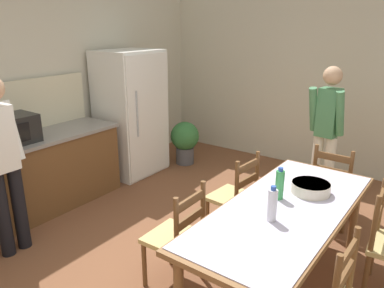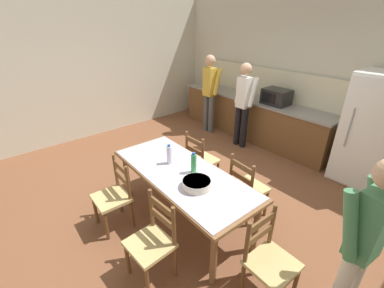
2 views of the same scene
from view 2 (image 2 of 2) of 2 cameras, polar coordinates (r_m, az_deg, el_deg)
The scene contains 19 objects.
ground_plane at distance 4.10m, azimuth 2.27°, elevation -10.30°, with size 8.32×8.32×0.00m, color brown.
wall_back at distance 5.55m, azimuth 24.06°, elevation 13.83°, with size 6.52×0.12×2.90m, color beige.
wall_left at distance 6.18m, azimuth -19.02°, elevation 15.73°, with size 0.12×5.20×2.90m, color beige.
kitchen_counter at distance 5.89m, azimuth 12.92°, elevation 5.85°, with size 3.63×0.66×0.89m.
counter_splashback at distance 5.93m, azimuth 15.57°, elevation 13.20°, with size 3.59×0.03×0.60m, color beige.
refrigerator at distance 4.79m, azimuth 35.59°, elevation 2.15°, with size 0.85×0.73×1.76m.
microwave at distance 5.39m, azimuth 18.22°, elevation 9.94°, with size 0.50×0.39×0.30m.
dining_table at distance 3.21m, azimuth -2.29°, elevation -7.29°, with size 2.09×0.89×0.75m.
bottle_near_centre at distance 3.28m, azimuth -5.07°, elevation -2.37°, with size 0.07×0.07×0.27m.
bottle_off_centre at distance 3.08m, azimuth 0.37°, elevation -4.31°, with size 0.07×0.07×0.27m.
serving_bowl at distance 2.87m, azimuth 1.03°, elevation -8.73°, with size 0.32×0.32×0.09m.
chair_side_near_right at distance 2.76m, azimuth -8.73°, elevation -20.62°, with size 0.44×0.42×0.91m.
chair_side_far_left at distance 4.02m, azimuth 1.96°, elevation -3.61°, with size 0.42×0.40×0.91m.
chair_side_far_right at distance 3.48m, azimuth 12.10°, elevation -9.49°, with size 0.45×0.43×0.91m.
chair_head_end at distance 2.68m, azimuth 16.70°, elevation -23.57°, with size 0.41×0.43×0.91m.
chair_side_near_left at distance 3.41m, azimuth -16.94°, elevation -11.01°, with size 0.43×0.41×0.91m.
person_at_sink at distance 5.87m, azimuth 3.92°, elevation 11.80°, with size 0.44×0.30×1.74m.
person_at_counter at distance 5.22m, azimuth 11.34°, elevation 9.22°, with size 0.43×0.29×1.69m.
person_by_table at distance 2.43m, azimuth 33.59°, elevation -17.80°, with size 0.31×0.44×1.65m.
Camera 2 is at (2.41, -2.24, 2.45)m, focal length 24.00 mm.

